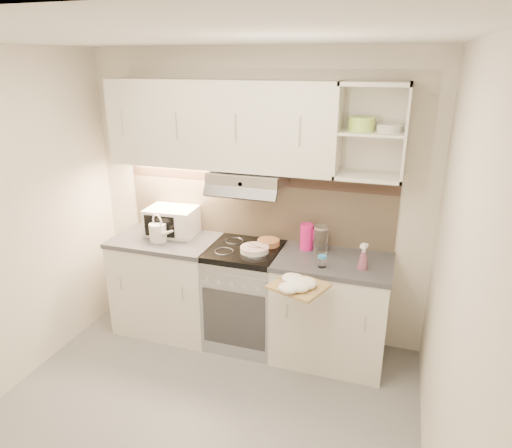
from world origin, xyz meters
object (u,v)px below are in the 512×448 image
Objects in this scene: microwave at (172,221)px; plate_stack at (255,249)px; watering_can at (159,232)px; glass_jar at (321,239)px; cutting_board at (299,286)px; electric_range at (245,295)px; pink_pitcher at (307,237)px; spray_bottle at (363,258)px.

plate_stack is (0.84, -0.16, -0.10)m from microwave.
glass_jar is (1.38, 0.20, 0.03)m from watering_can.
electric_range is at bearing 160.88° from cutting_board.
electric_range is at bearing 30.58° from watering_can.
pink_pitcher is at bearing 34.50° from watering_can.
plate_stack is at bearing 26.65° from watering_can.
cutting_board is (-0.04, -0.59, -0.14)m from glass_jar.
electric_range is 2.00× the size of microwave.
watering_can reaches higher than pink_pitcher.
pink_pitcher is (0.50, 0.14, 0.56)m from electric_range.
plate_stack is (0.10, -0.05, 0.47)m from electric_range.
plate_stack is 1.04× the size of glass_jar.
spray_bottle is at bearing 62.51° from cutting_board.
pink_pitcher is (1.26, 0.23, 0.02)m from watering_can.
cutting_board is (0.47, -0.43, -0.05)m from plate_stack.
watering_can is at bearing -160.02° from spray_bottle.
electric_range is at bearing -12.14° from microwave.
electric_range is 2.47× the size of cutting_board.
cutting_board is at bearing 7.90° from watering_can.
microwave is 1.36m from glass_jar.
glass_jar reaches higher than cutting_board.
electric_range is at bearing -169.78° from glass_jar.
spray_bottle is 0.56m from cutting_board.
cutting_board is (1.31, -0.59, -0.15)m from microwave.
spray_bottle is at bearing 23.42° from watering_can.
spray_bottle is at bearing -30.91° from glass_jar.
plate_stack is at bearing -149.92° from pink_pitcher.
cutting_board is at bearing -117.32° from spray_bottle.
spray_bottle is (0.98, -0.11, 0.54)m from electric_range.
glass_jar is at bearing -11.12° from pink_pitcher.
spray_bottle is (0.49, -0.25, -0.02)m from pink_pitcher.
electric_range is 0.94m from microwave.
watering_can is at bearing -99.88° from microwave.
plate_stack is at bearing -14.25° from microwave.
pink_pitcher is (0.39, 0.19, 0.09)m from plate_stack.
pink_pitcher is at bearing 164.90° from glass_jar.
microwave reaches higher than plate_stack.
glass_jar is at bearing 169.65° from spray_bottle.
electric_range is 1.12m from spray_bottle.
microwave is 1.73m from spray_bottle.
glass_jar is (1.36, -0.00, -0.01)m from microwave.
glass_jar is (0.12, -0.03, 0.01)m from pink_pitcher.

